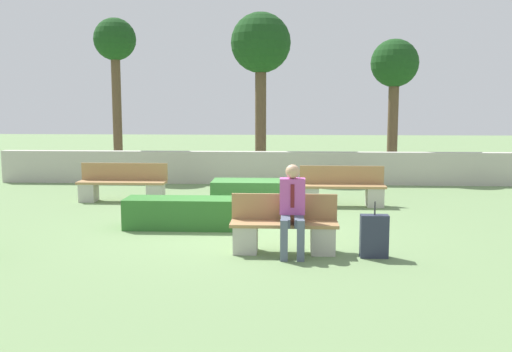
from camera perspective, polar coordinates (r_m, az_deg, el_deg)
ground_plane at (r=10.36m, az=-1.43°, el=-5.29°), size 60.00×60.00×0.00m
perimeter_wall at (r=15.96m, az=0.17°, el=0.84°), size 14.59×0.30×0.91m
bench_front at (r=8.72m, az=2.82°, el=-5.52°), size 1.63×0.48×0.87m
bench_left_side at (r=13.49m, az=-13.21°, el=-1.03°), size 2.03×0.49×0.87m
bench_right_side at (r=12.69m, az=8.62°, el=-1.47°), size 1.87×0.49×0.87m
person_seated_man at (r=8.50m, az=3.66°, el=-2.96°), size 0.38×0.64×1.35m
hedge_block_near_right at (r=11.63m, az=-0.54°, el=-2.14°), size 1.56×0.79×0.70m
hedge_block_mid_left at (r=10.46m, az=-7.40°, el=-3.69°), size 2.06×0.67×0.55m
suitcase at (r=8.59m, az=11.73°, el=-5.91°), size 0.41×0.18×0.84m
tree_leftmost at (r=18.17m, az=-13.91°, el=12.25°), size 1.27×1.27×4.80m
tree_center_left at (r=17.72m, az=0.47°, el=12.72°), size 1.82×1.82×4.98m
tree_center_right at (r=17.68m, az=13.68°, el=10.36°), size 1.42×1.42×4.14m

